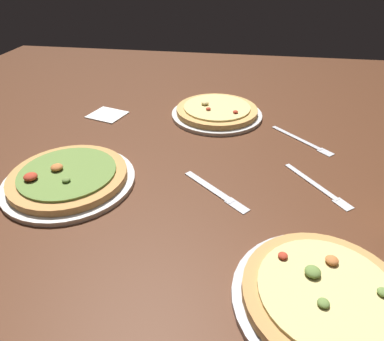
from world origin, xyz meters
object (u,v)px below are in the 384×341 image
pizza_plate_far (217,112)px  pizza_plate_near (69,178)px  knife_right (215,191)px  pizza_plate_side (325,297)px  napkin_folded (107,114)px  fork_left (302,140)px  fork_spare (318,186)px

pizza_plate_far → pizza_plate_near: bearing=-125.1°
pizza_plate_near → knife_right: pizza_plate_near is taller
pizza_plate_side → pizza_plate_near: bearing=155.8°
pizza_plate_near → napkin_folded: pizza_plate_near is taller
napkin_folded → fork_left: size_ratio=0.67×
knife_right → fork_left: bearing=51.4°
pizza_plate_side → fork_spare: pizza_plate_side is taller
pizza_plate_far → napkin_folded: 0.38m
pizza_plate_near → napkin_folded: 0.41m
napkin_folded → fork_spare: 0.73m
pizza_plate_near → knife_right: bearing=3.6°
pizza_plate_near → pizza_plate_side: size_ratio=1.06×
knife_right → fork_spare: size_ratio=0.94×
fork_left → knife_right: 0.37m
pizza_plate_near → fork_left: pizza_plate_near is taller
fork_left → fork_spare: (0.01, -0.23, 0.00)m
pizza_plate_side → knife_right: size_ratio=1.78×
fork_spare → fork_left: bearing=92.8°
pizza_plate_far → pizza_plate_side: bearing=-71.0°
fork_left → fork_spare: same height
pizza_plate_side → napkin_folded: size_ratio=2.62×
napkin_folded → fork_spare: size_ratio=0.64×
pizza_plate_near → fork_spare: size_ratio=1.77×
fork_left → pizza_plate_side: bearing=-92.8°
pizza_plate_near → knife_right: 0.36m
pizza_plate_side → fork_spare: 0.34m
fork_left → fork_spare: bearing=-87.2°
pizza_plate_side → knife_right: (-0.21, 0.28, -0.01)m
pizza_plate_near → pizza_plate_side: (0.56, -0.25, 0.00)m
pizza_plate_side → fork_spare: (0.04, 0.33, -0.01)m
knife_right → fork_spare: bearing=13.4°
pizza_plate_far → fork_spare: pizza_plate_far is taller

